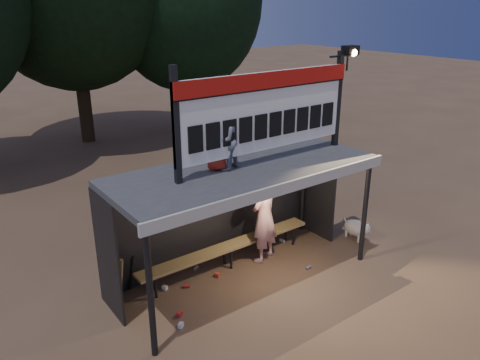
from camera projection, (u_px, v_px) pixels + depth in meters
name	position (u px, v px, depth m)	size (l,w,h in m)	color
ground	(244.00, 278.00, 9.24)	(80.00, 80.00, 0.00)	#4F3827
player	(264.00, 216.00, 9.56)	(0.73, 0.48, 2.01)	white
child_a	(226.00, 140.00, 8.11)	(0.53, 0.41, 1.09)	slate
child_b	(217.00, 145.00, 8.12)	(0.45, 0.29, 0.91)	maroon
dugout_shelter	(236.00, 187.00, 8.77)	(5.10, 2.08, 2.32)	#39393C
scoreboard_assembly	(270.00, 108.00, 8.37)	(4.10, 0.27, 1.99)	black
bench	(228.00, 247.00, 9.50)	(4.00, 0.35, 0.48)	olive
tree_right	(184.00, 0.00, 18.07)	(6.08, 6.08, 8.72)	#301F15
dog	(357.00, 228.00, 10.65)	(0.36, 0.81, 0.49)	beige
bats	(121.00, 277.00, 8.49)	(0.48, 0.33, 0.84)	#9E7549
litter	(217.00, 281.00, 9.05)	(3.46, 1.51, 0.08)	#A41C1D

